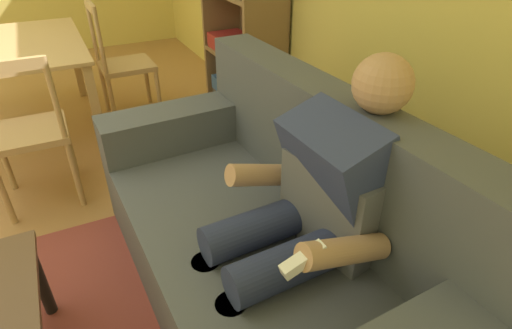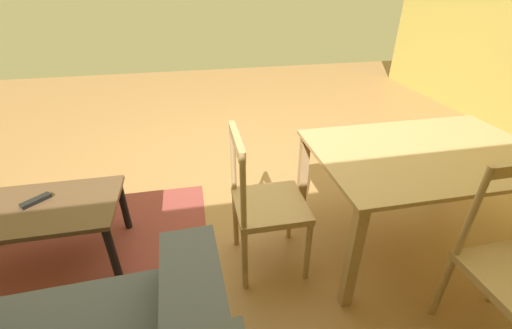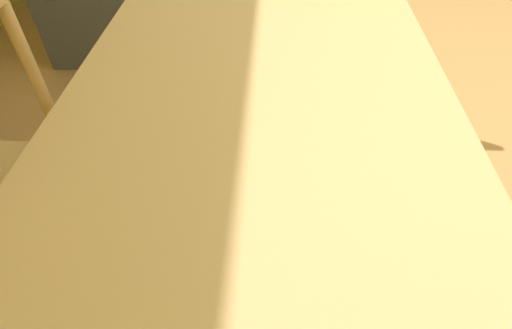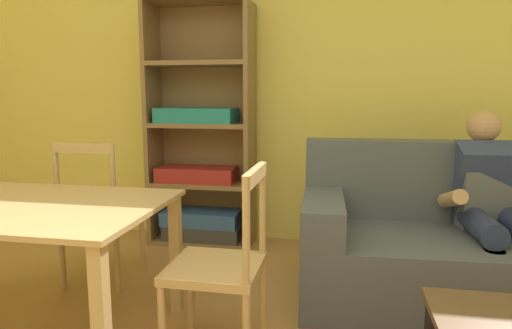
# 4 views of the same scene
# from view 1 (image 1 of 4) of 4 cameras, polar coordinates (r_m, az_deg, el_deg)

# --- Properties ---
(couch) EXTENTS (1.91, 0.98, 0.95)m
(couch) POSITION_cam_1_polar(r_m,az_deg,el_deg) (1.82, 2.06, -9.82)
(couch) COLOR #474C56
(couch) RESTS_ON ground_plane
(person_lounging) EXTENTS (0.60, 0.96, 1.15)m
(person_lounging) POSITION_cam_1_polar(r_m,az_deg,el_deg) (1.55, 7.38, -6.40)
(person_lounging) COLOR navy
(person_lounging) RESTS_ON ground_plane
(bookshelf) EXTENTS (0.86, 0.36, 2.00)m
(bookshelf) POSITION_cam_1_polar(r_m,az_deg,el_deg) (3.44, -1.70, 19.26)
(bookshelf) COLOR brown
(bookshelf) RESTS_ON ground_plane
(dining_table) EXTENTS (1.39, 0.92, 0.71)m
(dining_table) POSITION_cam_1_polar(r_m,az_deg,el_deg) (3.60, -30.08, 12.80)
(dining_table) COLOR tan
(dining_table) RESTS_ON ground_plane
(dining_chair_near_wall) EXTENTS (0.43, 0.43, 0.95)m
(dining_chair_near_wall) POSITION_cam_1_polar(r_m,az_deg,el_deg) (3.67, -18.01, 13.07)
(dining_chair_near_wall) COLOR tan
(dining_chair_near_wall) RESTS_ON ground_plane
(dining_chair_facing_couch) EXTENTS (0.42, 0.42, 0.93)m
(dining_chair_facing_couch) POSITION_cam_1_polar(r_m,az_deg,el_deg) (2.68, -29.03, 3.69)
(dining_chair_facing_couch) COLOR tan
(dining_chair_facing_couch) RESTS_ON ground_plane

